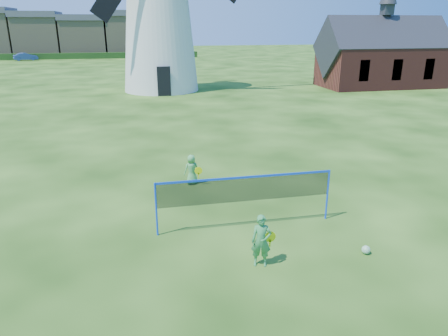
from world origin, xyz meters
name	(u,v)px	position (x,y,z in m)	size (l,w,h in m)	color
ground	(221,222)	(0.00, 0.00, 0.00)	(220.00, 220.00, 0.00)	black
windmill	(158,9)	(0.05, 26.56, 6.79)	(13.67, 6.45, 19.28)	silver
chapel	(381,57)	(20.26, 24.85, 2.70)	(11.35, 5.50, 9.60)	maroon
badminton_net	(246,190)	(0.62, -0.44, 1.14)	(5.05, 0.05, 1.55)	blue
player_girl	(261,241)	(0.48, -2.48, 0.65)	(0.69, 0.43, 1.31)	#378A48
player_boy	(192,170)	(-0.42, 3.26, 0.55)	(0.66, 0.45, 1.10)	#4D9F56
play_ball	(366,250)	(3.25, -2.53, 0.11)	(0.22, 0.22, 0.22)	green
hedge	(13,57)	(-22.00, 66.00, 0.50)	(62.00, 0.80, 1.00)	#193814
car_right	(26,57)	(-19.57, 64.20, 0.60)	(1.28, 3.67, 1.21)	navy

